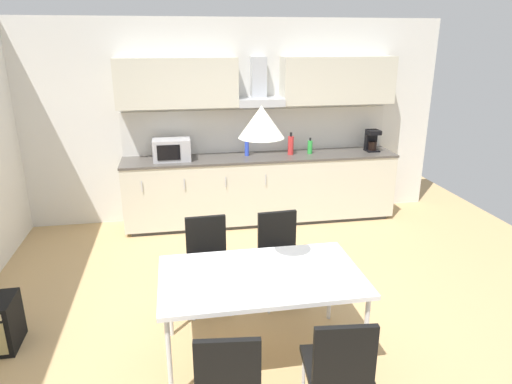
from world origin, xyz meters
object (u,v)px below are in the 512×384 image
object	(u,v)px
chair_near_left	(228,377)
pendant_lamp	(261,122)
chair_far_left	(208,254)
chair_near_right	(339,364)
bottle_green	(310,147)
bottle_red	(291,145)
bottle_blue	(247,146)
coffee_maker	(372,140)
microwave	(172,149)
dining_table	(261,279)
chair_far_right	(280,248)

from	to	relation	value
chair_near_left	pendant_lamp	world-z (taller)	pendant_lamp
chair_far_left	chair_near_right	world-z (taller)	same
chair_far_left	bottle_green	bearing A→B (deg)	52.12
bottle_red	bottle_blue	world-z (taller)	bottle_red
coffee_maker	bottle_green	distance (m)	0.91
bottle_blue	bottle_red	bearing A→B (deg)	-4.04
bottle_red	chair_near_right	distance (m)	3.78
microwave	bottle_green	xyz separation A→B (m)	(1.87, 0.02, -0.05)
coffee_maker	pendant_lamp	distance (m)	3.67
microwave	dining_table	distance (m)	2.95
microwave	chair_near_right	size ratio (longest dim) A/B	0.55
chair_far_left	pendant_lamp	distance (m)	1.65
dining_table	coffee_maker	bearing A→B (deg)	53.41
coffee_maker	chair_far_left	world-z (taller)	coffee_maker
coffee_maker	chair_far_right	bearing A→B (deg)	-131.28
coffee_maker	bottle_red	bearing A→B (deg)	-179.32
microwave	dining_table	bearing A→B (deg)	-77.31
chair_far_left	dining_table	bearing A→B (deg)	-67.23
coffee_maker	bottle_blue	size ratio (longest dim) A/B	1.00
dining_table	pendant_lamp	xyz separation A→B (m)	(0.00, 0.00, 1.21)
coffee_maker	pendant_lamp	xyz separation A→B (m)	(-2.13, -2.88, 0.82)
coffee_maker	chair_far_left	bearing A→B (deg)	-140.60
coffee_maker	bottle_red	distance (m)	1.18
chair_far_left	chair_far_right	world-z (taller)	same
microwave	chair_near_right	bearing A→B (deg)	-75.09
coffee_maker	dining_table	size ratio (longest dim) A/B	0.19
dining_table	pendant_lamp	world-z (taller)	pendant_lamp
microwave	dining_table	world-z (taller)	microwave
coffee_maker	bottle_blue	bearing A→B (deg)	179.09
microwave	chair_near_right	distance (m)	3.85
dining_table	chair_near_right	distance (m)	0.91
bottle_blue	chair_far_left	size ratio (longest dim) A/B	0.34
chair_near_left	chair_far_left	world-z (taller)	same
bottle_blue	pendant_lamp	size ratio (longest dim) A/B	0.93
chair_near_right	microwave	bearing A→B (deg)	104.91
bottle_red	chair_near_left	world-z (taller)	bottle_red
chair_far_right	pendant_lamp	world-z (taller)	pendant_lamp
bottle_blue	chair_far_right	bearing A→B (deg)	-90.40
pendant_lamp	chair_far_right	bearing A→B (deg)	67.67
chair_near_left	microwave	bearing A→B (deg)	94.43
bottle_green	dining_table	distance (m)	3.14
bottle_green	chair_near_left	distance (m)	4.06
microwave	chair_near_left	distance (m)	3.73
chair_far_right	pendant_lamp	xyz separation A→B (m)	(-0.34, -0.83, 1.37)
bottle_red	bottle_blue	bearing A→B (deg)	175.96
chair_near_left	chair_far_right	xyz separation A→B (m)	(0.70, 1.67, 0.00)
coffee_maker	chair_near_left	size ratio (longest dim) A/B	0.34
microwave	chair_near_left	size ratio (longest dim) A/B	0.55
chair_far_left	chair_near_right	distance (m)	1.80
coffee_maker	pendant_lamp	bearing A→B (deg)	-126.59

